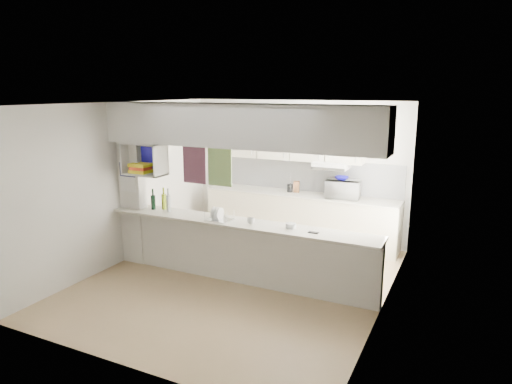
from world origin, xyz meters
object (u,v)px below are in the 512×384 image
Objects in this scene: microwave at (343,189)px; wine_bottles at (162,202)px; dish_rack at (219,215)px; bowl at (342,178)px.

wine_bottles reaches higher than microwave.
microwave is at bearing 40.93° from wine_bottles.
microwave is at bearing 64.42° from dish_rack.
dish_rack is 1.04× the size of wine_bottles.
wine_bottles is at bearing 178.94° from dish_rack.
wine_bottles is (-2.33, -2.06, -0.22)m from bowl.
dish_rack is (-1.23, -2.17, -0.27)m from bowl.
wine_bottles is at bearing 35.27° from microwave.
microwave is 2.37× the size of bowl.
microwave is 2.50m from dish_rack.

